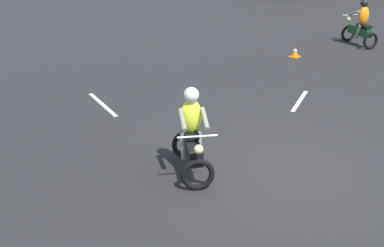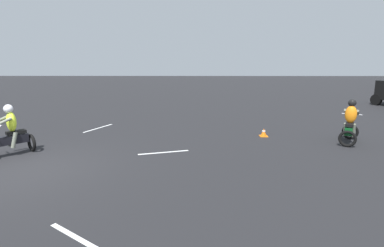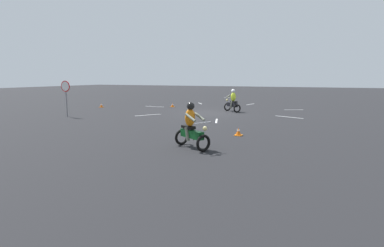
{
  "view_description": "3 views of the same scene",
  "coord_description": "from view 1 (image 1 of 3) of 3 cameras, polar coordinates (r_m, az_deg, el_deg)",
  "views": [
    {
      "loc": [
        4.31,
        -8.21,
        4.59
      ],
      "look_at": [
        -1.32,
        -1.27,
        1.0
      ],
      "focal_mm": 50.0,
      "sensor_mm": 36.0,
      "label": 1
    },
    {
      "loc": [
        7.87,
        4.69,
        2.95
      ],
      "look_at": [
        -2.17,
        4.57,
        0.9
      ],
      "focal_mm": 28.0,
      "sensor_mm": 36.0,
      "label": 2
    },
    {
      "loc": [
        -7.09,
        20.1,
        2.54
      ],
      "look_at": [
        -3.02,
        10.41,
        0.9
      ],
      "focal_mm": 28.0,
      "sensor_mm": 36.0,
      "label": 3
    }
  ],
  "objects": [
    {
      "name": "lane_stripe_nw",
      "position": [
        13.7,
        -9.51,
        2.03
      ],
      "size": [
        1.82,
        0.83,
        0.01
      ],
      "primitive_type": "cube",
      "rotation": [
        0.0,
        0.0,
        4.32
      ],
      "color": "silver",
      "rests_on": "ground"
    },
    {
      "name": "lane_stripe_n",
      "position": [
        14.05,
        11.42,
        2.39
      ],
      "size": [
        0.59,
        1.66,
        0.01
      ],
      "primitive_type": "cube",
      "rotation": [
        0.0,
        0.0,
        3.44
      ],
      "color": "silver",
      "rests_on": "ground"
    },
    {
      "name": "traffic_cone_mid_center",
      "position": [
        18.28,
        10.94,
        7.45
      ],
      "size": [
        0.32,
        0.32,
        0.33
      ],
      "color": "orange",
      "rests_on": "ground"
    },
    {
      "name": "motorcycle_rider_foreground",
      "position": [
        9.77,
        -0.03,
        -1.42
      ],
      "size": [
        1.44,
        1.38,
        1.66
      ],
      "rotation": [
        0.0,
        0.0,
        3.98
      ],
      "color": "black",
      "rests_on": "ground"
    },
    {
      "name": "ground_plane",
      "position": [
        10.34,
        10.21,
        -4.83
      ],
      "size": [
        120.0,
        120.0,
        0.0
      ],
      "primitive_type": "plane",
      "color": "black"
    },
    {
      "name": "motorcycle_rider_background",
      "position": [
        20.35,
        17.58,
        9.94
      ],
      "size": [
        1.51,
        1.23,
        1.66
      ],
      "rotation": [
        0.0,
        0.0,
        1.04
      ],
      "color": "black",
      "rests_on": "ground"
    }
  ]
}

